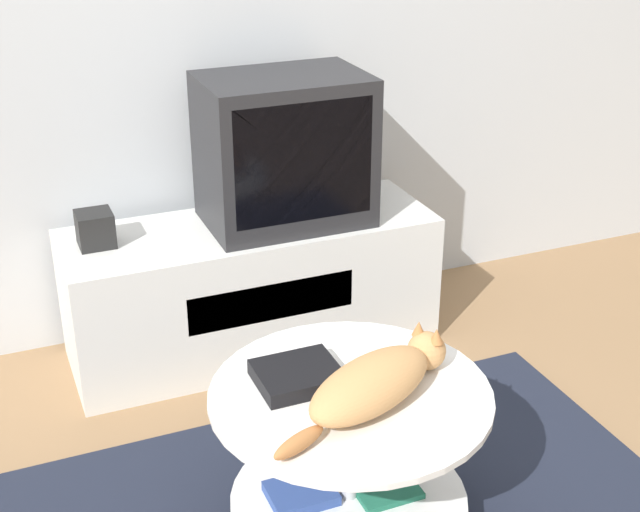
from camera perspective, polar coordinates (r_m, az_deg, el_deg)
name	(u,v)px	position (r m, az deg, el deg)	size (l,w,h in m)	color
tv_stand	(252,287)	(3.21, -4.40, -1.99)	(1.30, 0.45, 0.48)	silver
tv	(285,150)	(3.05, -2.28, 6.78)	(0.55, 0.38, 0.51)	#232326
speaker	(95,229)	(3.01, -14.19, 1.68)	(0.12, 0.12, 0.12)	black
coffee_table	(348,446)	(2.33, 1.83, -12.03)	(0.71, 0.71, 0.44)	#B2B2B7
dvd_box	(298,375)	(2.26, -1.44, -7.65)	(0.21, 0.18, 0.04)	black
cat	(376,381)	(2.18, 3.62, -8.01)	(0.56, 0.32, 0.13)	tan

